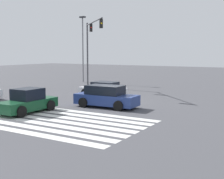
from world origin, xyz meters
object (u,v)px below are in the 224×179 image
(car_0, at_px, (103,89))
(street_light_pole_a, at_px, (83,43))
(car_1, at_px, (27,102))
(traffic_signal_mast, at_px, (91,40))
(car_4, at_px, (106,97))

(car_0, xyz_separation_m, street_light_pole_a, (-9.44, 9.81, 4.47))
(car_0, height_order, car_1, car_1)
(street_light_pole_a, bearing_deg, car_0, -46.09)
(car_1, bearing_deg, car_0, 178.86)
(traffic_signal_mast, bearing_deg, car_4, -4.89)
(traffic_signal_mast, distance_m, car_0, 7.45)
(car_4, bearing_deg, car_1, -130.69)
(car_4, bearing_deg, car_0, 122.12)
(car_0, xyz_separation_m, car_4, (3.19, -4.63, 0.13))
(traffic_signal_mast, bearing_deg, street_light_pole_a, 177.76)
(traffic_signal_mast, xyz_separation_m, car_1, (3.92, -13.08, -4.55))
(car_4, xyz_separation_m, street_light_pole_a, (-12.63, 14.44, 4.34))
(car_0, distance_m, street_light_pole_a, 14.33)
(car_0, bearing_deg, street_light_pole_a, -45.02)
(car_1, height_order, car_4, car_1)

